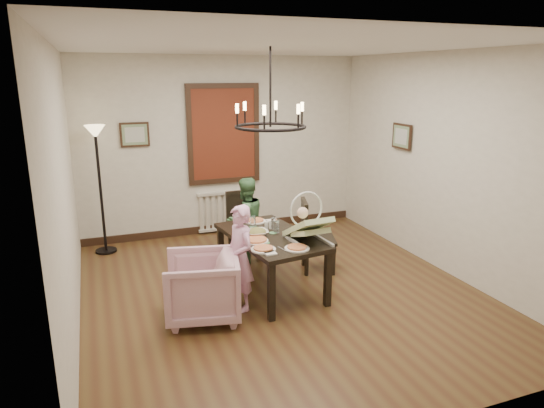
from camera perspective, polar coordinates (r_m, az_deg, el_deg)
room_shell at (r=5.77m, az=-0.22°, el=3.92°), size 4.51×5.00×2.81m
dining_table at (r=5.71m, az=-0.18°, el=-4.44°), size 1.02×1.58×0.69m
chair_far at (r=6.93m, az=-3.35°, el=-2.30°), size 0.41×0.41×0.90m
chair_right at (r=6.34m, az=5.51°, el=-3.72°), size 0.53×0.53×0.96m
armchair at (r=5.22m, az=-8.25°, el=-9.61°), size 0.92×0.90×0.70m
elderly_woman at (r=5.32m, az=-3.77°, el=-7.36°), size 0.31×0.40×0.98m
seated_man at (r=6.63m, az=-3.11°, el=-2.76°), size 0.57×0.50×0.98m
baby_bouncer at (r=5.42m, az=4.26°, el=-2.45°), size 0.47×0.63×0.39m
salad_bowl at (r=5.65m, az=-1.79°, el=-3.37°), size 0.31×0.31×0.08m
pizza_platter at (r=5.45m, az=-1.96°, el=-4.29°), size 0.29×0.29×0.04m
drinking_glass at (r=5.74m, az=0.52°, el=-2.72°), size 0.07×0.07×0.14m
window_blinds at (r=7.71m, az=-5.70°, el=8.18°), size 1.00×0.03×1.40m
radiator at (r=7.98m, az=-5.51°, el=-0.75°), size 0.92×0.12×0.62m
picture_back at (r=7.49m, az=-15.85°, el=7.86°), size 0.42×0.03×0.36m
picture_right at (r=7.24m, az=15.02°, el=7.69°), size 0.03×0.42×0.36m
floor_lamp at (r=7.27m, az=-19.51°, el=1.35°), size 0.30×0.30×1.80m
chandelier at (r=5.41m, az=-0.19°, el=9.07°), size 0.80×0.80×0.04m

